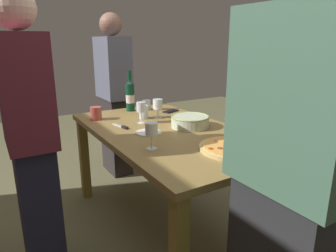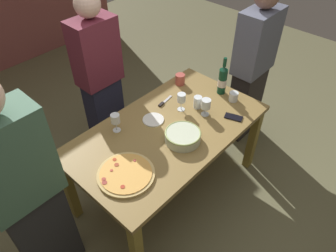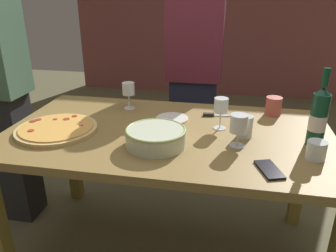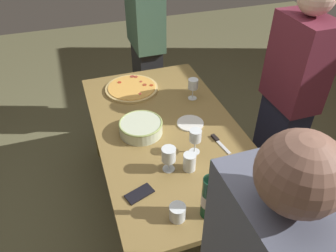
{
  "view_description": "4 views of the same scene",
  "coord_description": "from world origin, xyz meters",
  "px_view_note": "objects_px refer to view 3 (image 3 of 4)",
  "views": [
    {
      "loc": [
        -1.72,
        1.05,
        1.34
      ],
      "look_at": [
        0.0,
        0.0,
        0.78
      ],
      "focal_mm": 32.39,
      "sensor_mm": 36.0,
      "label": 1
    },
    {
      "loc": [
        -1.36,
        -1.25,
        2.44
      ],
      "look_at": [
        0.0,
        0.0,
        0.78
      ],
      "focal_mm": 33.98,
      "sensor_mm": 36.0,
      "label": 2
    },
    {
      "loc": [
        0.29,
        -1.48,
        1.41
      ],
      "look_at": [
        0.0,
        0.0,
        0.78
      ],
      "focal_mm": 35.55,
      "sensor_mm": 36.0,
      "label": 3
    },
    {
      "loc": [
        1.54,
        -0.51,
        2.05
      ],
      "look_at": [
        0.0,
        0.0,
        0.78
      ],
      "focal_mm": 34.78,
      "sensor_mm": 36.0,
      "label": 4
    }
  ],
  "objects_px": {
    "wine_bottle": "(319,116)",
    "cell_phone": "(269,170)",
    "wine_glass_near_pizza": "(239,125)",
    "wine_glass_far_left": "(221,106)",
    "dining_table": "(168,148)",
    "cup_amber": "(273,106)",
    "pizza_knife": "(215,115)",
    "cup_ceramic": "(245,126)",
    "cup_spare": "(316,150)",
    "wine_glass_by_bottle": "(128,90)",
    "pizza": "(57,129)",
    "side_plate": "(172,119)",
    "serving_bowl": "(156,136)",
    "person_host": "(194,76)"
  },
  "relations": [
    {
      "from": "side_plate",
      "to": "wine_glass_by_bottle",
      "type": "bearing_deg",
      "value": 155.67
    },
    {
      "from": "pizza",
      "to": "side_plate",
      "type": "relative_size",
      "value": 2.27
    },
    {
      "from": "cup_spare",
      "to": "cell_phone",
      "type": "height_order",
      "value": "cup_spare"
    },
    {
      "from": "cell_phone",
      "to": "wine_glass_far_left",
      "type": "bearing_deg",
      "value": 99.12
    },
    {
      "from": "serving_bowl",
      "to": "pizza_knife",
      "type": "relative_size",
      "value": 1.46
    },
    {
      "from": "wine_glass_near_pizza",
      "to": "pizza_knife",
      "type": "distance_m",
      "value": 0.39
    },
    {
      "from": "side_plate",
      "to": "cell_phone",
      "type": "distance_m",
      "value": 0.66
    },
    {
      "from": "serving_bowl",
      "to": "wine_glass_near_pizza",
      "type": "height_order",
      "value": "wine_glass_near_pizza"
    },
    {
      "from": "cup_spare",
      "to": "dining_table",
      "type": "bearing_deg",
      "value": 165.33
    },
    {
      "from": "pizza_knife",
      "to": "wine_glass_far_left",
      "type": "bearing_deg",
      "value": -78.99
    },
    {
      "from": "dining_table",
      "to": "cup_amber",
      "type": "distance_m",
      "value": 0.64
    },
    {
      "from": "dining_table",
      "to": "cup_amber",
      "type": "bearing_deg",
      "value": 32.26
    },
    {
      "from": "serving_bowl",
      "to": "cell_phone",
      "type": "distance_m",
      "value": 0.5
    },
    {
      "from": "wine_glass_by_bottle",
      "to": "serving_bowl",
      "type": "bearing_deg",
      "value": -59.8
    },
    {
      "from": "cup_ceramic",
      "to": "wine_glass_by_bottle",
      "type": "bearing_deg",
      "value": 156.95
    },
    {
      "from": "cup_ceramic",
      "to": "cell_phone",
      "type": "bearing_deg",
      "value": -73.81
    },
    {
      "from": "pizza",
      "to": "cup_ceramic",
      "type": "height_order",
      "value": "cup_ceramic"
    },
    {
      "from": "wine_bottle",
      "to": "cup_ceramic",
      "type": "relative_size",
      "value": 3.35
    },
    {
      "from": "wine_bottle",
      "to": "side_plate",
      "type": "bearing_deg",
      "value": 165.19
    },
    {
      "from": "wine_bottle",
      "to": "person_host",
      "type": "bearing_deg",
      "value": 126.1
    },
    {
      "from": "wine_glass_near_pizza",
      "to": "wine_glass_far_left",
      "type": "xyz_separation_m",
      "value": [
        -0.09,
        0.19,
        0.02
      ]
    },
    {
      "from": "wine_glass_near_pizza",
      "to": "pizza_knife",
      "type": "bearing_deg",
      "value": 108.37
    },
    {
      "from": "dining_table",
      "to": "pizza",
      "type": "xyz_separation_m",
      "value": [
        -0.54,
        -0.11,
        0.11
      ]
    },
    {
      "from": "person_host",
      "to": "serving_bowl",
      "type": "bearing_deg",
      "value": -0.98
    },
    {
      "from": "wine_glass_near_pizza",
      "to": "cup_spare",
      "type": "relative_size",
      "value": 1.87
    },
    {
      "from": "wine_glass_by_bottle",
      "to": "person_host",
      "type": "xyz_separation_m",
      "value": [
        0.31,
        0.59,
        -0.05
      ]
    },
    {
      "from": "serving_bowl",
      "to": "wine_bottle",
      "type": "height_order",
      "value": "wine_bottle"
    },
    {
      "from": "dining_table",
      "to": "pizza",
      "type": "bearing_deg",
      "value": -168.64
    },
    {
      "from": "cup_amber",
      "to": "cup_ceramic",
      "type": "bearing_deg",
      "value": -115.83
    },
    {
      "from": "pizza_knife",
      "to": "cup_amber",
      "type": "bearing_deg",
      "value": 15.14
    },
    {
      "from": "serving_bowl",
      "to": "pizza_knife",
      "type": "bearing_deg",
      "value": 60.36
    },
    {
      "from": "wine_glass_near_pizza",
      "to": "wine_glass_far_left",
      "type": "relative_size",
      "value": 0.94
    },
    {
      "from": "dining_table",
      "to": "serving_bowl",
      "type": "xyz_separation_m",
      "value": [
        -0.02,
        -0.17,
        0.14
      ]
    },
    {
      "from": "wine_glass_near_pizza",
      "to": "wine_glass_far_left",
      "type": "height_order",
      "value": "wine_glass_far_left"
    },
    {
      "from": "dining_table",
      "to": "wine_glass_near_pizza",
      "type": "height_order",
      "value": "wine_glass_near_pizza"
    },
    {
      "from": "wine_bottle",
      "to": "cup_ceramic",
      "type": "xyz_separation_m",
      "value": [
        -0.31,
        0.03,
        -0.08
      ]
    },
    {
      "from": "pizza",
      "to": "cell_phone",
      "type": "distance_m",
      "value": 1.02
    },
    {
      "from": "wine_glass_by_bottle",
      "to": "cup_spare",
      "type": "bearing_deg",
      "value": -25.73
    },
    {
      "from": "wine_bottle",
      "to": "cell_phone",
      "type": "bearing_deg",
      "value": -127.73
    },
    {
      "from": "wine_bottle",
      "to": "wine_glass_far_left",
      "type": "relative_size",
      "value": 2.19
    },
    {
      "from": "pizza",
      "to": "wine_glass_near_pizza",
      "type": "height_order",
      "value": "wine_glass_near_pizza"
    },
    {
      "from": "wine_glass_near_pizza",
      "to": "cup_amber",
      "type": "xyz_separation_m",
      "value": [
        0.19,
        0.44,
        -0.05
      ]
    },
    {
      "from": "wine_glass_far_left",
      "to": "side_plate",
      "type": "bearing_deg",
      "value": 163.58
    },
    {
      "from": "dining_table",
      "to": "wine_bottle",
      "type": "bearing_deg",
      "value": -2.13
    },
    {
      "from": "wine_bottle",
      "to": "wine_glass_by_bottle",
      "type": "bearing_deg",
      "value": 162.32
    },
    {
      "from": "cup_amber",
      "to": "person_host",
      "type": "height_order",
      "value": "person_host"
    },
    {
      "from": "dining_table",
      "to": "wine_glass_far_left",
      "type": "bearing_deg",
      "value": 17.69
    },
    {
      "from": "wine_glass_far_left",
      "to": "side_plate",
      "type": "height_order",
      "value": "wine_glass_far_left"
    },
    {
      "from": "cup_ceramic",
      "to": "cup_spare",
      "type": "height_order",
      "value": "cup_ceramic"
    },
    {
      "from": "cell_phone",
      "to": "wine_glass_near_pizza",
      "type": "bearing_deg",
      "value": 102.59
    }
  ]
}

